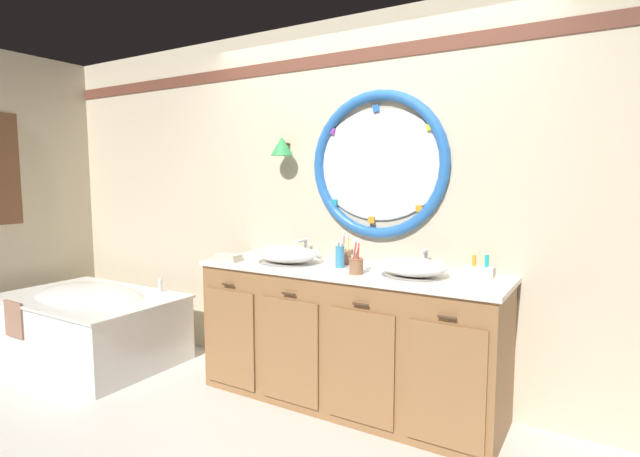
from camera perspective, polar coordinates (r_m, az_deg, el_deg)
name	(u,v)px	position (r m, az deg, el deg)	size (l,w,h in m)	color
ground_plane	(319,416)	(3.28, -0.09, -21.20)	(14.00, 14.00, 0.00)	silver
back_wall_assembly	(363,203)	(3.43, 5.07, 3.01)	(6.40, 0.26, 2.60)	beige
vanity_counter	(347,336)	(3.28, 3.13, -12.50)	(2.04, 0.62, 0.91)	olive
bathtub	(90,320)	(4.48, -25.40, -9.72)	(1.46, 0.94, 0.65)	white
sink_basin_left	(287,254)	(3.37, -3.90, -3.01)	(0.46, 0.46, 0.12)	white
sink_basin_right	(413,267)	(2.95, 10.82, -4.44)	(0.41, 0.41, 0.11)	white
faucet_set_left	(305,250)	(3.56, -1.75, -2.52)	(0.23, 0.14, 0.15)	silver
faucet_set_right	(426,262)	(3.17, 12.31, -3.81)	(0.24, 0.12, 0.14)	silver
toothbrush_holder_left	(345,256)	(3.32, 3.00, -3.25)	(0.09, 0.09, 0.22)	#996647
toothbrush_holder_right	(356,265)	(2.98, 4.28, -4.27)	(0.09, 0.09, 0.22)	#996647
soap_dispenser	(340,256)	(3.18, 2.41, -3.26)	(0.06, 0.07, 0.17)	#388EBC
folded_hand_towel	(229,258)	(3.50, -10.69, -3.38)	(0.20, 0.11, 0.05)	beige
toiletry_basket	(480,270)	(3.06, 18.28, -4.69)	(0.16, 0.09, 0.13)	beige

